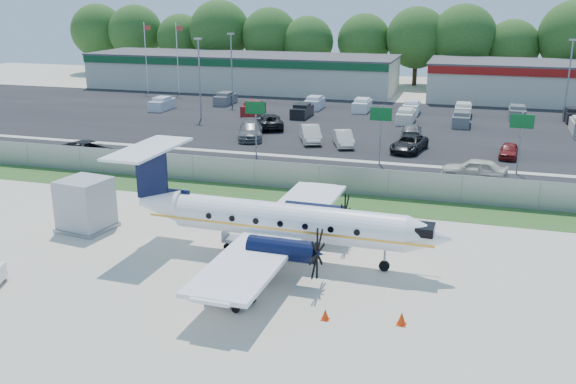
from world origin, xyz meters
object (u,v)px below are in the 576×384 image
(aircraft, at_px, (281,220))
(baggage_cart_near, at_px, (241,239))
(service_container, at_px, (86,206))
(baggage_cart_far, at_px, (231,293))

(aircraft, height_order, baggage_cart_near, aircraft)
(baggage_cart_near, height_order, service_container, service_container)
(baggage_cart_far, bearing_deg, baggage_cart_near, 106.71)
(aircraft, distance_m, baggage_cart_far, 6.07)
(aircraft, xyz_separation_m, baggage_cart_near, (-2.65, 0.83, -1.69))
(baggage_cart_far, bearing_deg, service_container, 150.80)
(baggage_cart_near, xyz_separation_m, baggage_cart_far, (2.00, -6.65, 0.06))
(baggage_cart_near, relative_size, baggage_cart_far, 0.80)
(aircraft, xyz_separation_m, baggage_cart_far, (-0.66, -5.81, -1.63))
(baggage_cart_near, distance_m, baggage_cart_far, 6.94)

